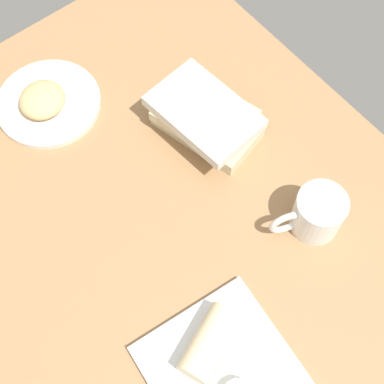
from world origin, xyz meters
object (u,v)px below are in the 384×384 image
at_px(scone_pastry, 42,100).
at_px(breakfast_wrap, 210,343).
at_px(round_plate, 49,103).
at_px(book_stack, 206,118).
at_px(square_plate, 222,370).
at_px(coffee_mug, 316,213).

bearing_deg(scone_pastry, breakfast_wrap, -4.55).
bearing_deg(scone_pastry, round_plate, 116.01).
relative_size(round_plate, book_stack, 0.97).
distance_m(square_plate, coffee_mug, 0.33).
xyz_separation_m(scone_pastry, coffee_mug, (0.55, 0.26, 0.01)).
bearing_deg(coffee_mug, breakfast_wrap, -79.06).
distance_m(breakfast_wrap, book_stack, 0.45).
distance_m(breakfast_wrap, coffee_mug, 0.31).
bearing_deg(coffee_mug, scone_pastry, -154.71).
height_order(scone_pastry, book_stack, book_stack).
bearing_deg(scone_pastry, book_stack, 42.67).
bearing_deg(round_plate, book_stack, 40.57).
distance_m(square_plate, breakfast_wrap, 0.06).
xyz_separation_m(square_plate, breakfast_wrap, (-0.04, 0.01, 0.04)).
bearing_deg(book_stack, breakfast_wrap, -38.54).
relative_size(square_plate, coffee_mug, 1.68).
bearing_deg(round_plate, scone_pastry, -63.99).
relative_size(book_stack, coffee_mug, 1.62).
relative_size(round_plate, coffee_mug, 1.58).
bearing_deg(square_plate, scone_pastry, 175.10).
height_order(scone_pastry, breakfast_wrap, breakfast_wrap).
distance_m(round_plate, book_stack, 0.34).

